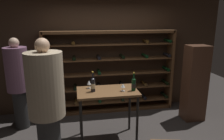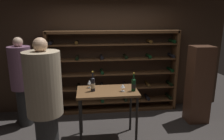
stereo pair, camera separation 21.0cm
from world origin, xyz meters
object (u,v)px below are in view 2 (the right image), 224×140
Objects in this scene: wine_rack at (114,73)px; display_cabinet at (199,85)px; person_bystander_red_print at (22,78)px; wine_glass_stemmed_right at (89,82)px; wine_bottle_red_label at (93,84)px; wine_bottle_gold_foil at (134,85)px; person_bystander_dark_jacket at (45,99)px; wine_glass_stemmed_left at (123,86)px; tasting_table at (107,97)px.

wine_rack is 1.87m from display_cabinet.
person_bystander_red_print is 1.46m from wine_glass_stemmed_right.
wine_bottle_gold_foil is at bearing -6.30° from wine_bottle_red_label.
person_bystander_dark_jacket is 5.85× the size of wine_bottle_gold_foil.
wine_glass_stemmed_left is (0.51, -0.07, -0.04)m from wine_bottle_red_label.
tasting_table is 3.20× the size of wine_bottle_gold_foil.
person_bystander_dark_jacket reaches higher than display_cabinet.
display_cabinet is at bearing 12.30° from wine_bottle_red_label.
wine_glass_stemmed_left is 0.89× the size of wine_glass_stemmed_right.
wine_rack reaches higher than wine_bottle_gold_foil.
wine_bottle_gold_foil is 2.25× the size of wine_glass_stemmed_right.
tasting_table is 0.55× the size of person_bystander_dark_jacket.
person_bystander_red_print is at bearing 5.36° from person_bystander_dark_jacket.
wine_bottle_gold_foil is (2.10, -0.83, 0.06)m from person_bystander_red_print.
wine_bottle_red_label is (1.40, -0.76, 0.07)m from person_bystander_red_print.
wine_rack is 1.84× the size of display_cabinet.
wine_rack is at bearing 77.86° from tasting_table.
person_bystander_dark_jacket is at bearing -123.82° from wine_rack.
wine_glass_stemmed_right is at bearing -62.32° from person_bystander_dark_jacket.
wine_bottle_gold_foil is at bearing -10.59° from tasting_table.
wine_bottle_gold_foil is (-1.53, -0.56, 0.25)m from display_cabinet.
display_cabinet is 11.10× the size of wine_glass_stemmed_right.
person_bystander_dark_jacket is 1.51m from person_bystander_red_print.
tasting_table is at bearing -92.36° from person_bystander_red_print.
wine_glass_stemmed_left reaches higher than tasting_table.
person_bystander_dark_jacket reaches higher than person_bystander_red_print.
wine_rack is 2.84× the size of tasting_table.
wine_rack reaches higher than display_cabinet.
wine_bottle_gold_foil is 2.52× the size of wine_glass_stemmed_left.
wine_bottle_gold_foil is at bearing -159.75° from display_cabinet.
wine_rack is at bearing 61.57° from wine_glass_stemmed_right.
wine_glass_stemmed_right is (0.65, 0.77, -0.02)m from person_bystander_dark_jacket.
person_bystander_dark_jacket reaches higher than wine_bottle_red_label.
tasting_table is 2.03m from display_cabinet.
wine_bottle_red_label is at bearing 173.70° from wine_bottle_gold_foil.
person_bystander_red_print reaches higher than display_cabinet.
tasting_table is at bearing -80.45° from person_bystander_dark_jacket.
wine_glass_stemmed_left is at bearing -24.21° from wine_glass_stemmed_right.
wine_bottle_gold_foil reaches higher than wine_glass_stemmed_right.
tasting_table is 0.35m from wine_bottle_red_label.
wine_glass_stemmed_left is (0.26, -0.08, 0.21)m from tasting_table.
display_cabinet is at bearing -92.01° from person_bystander_dark_jacket.
tasting_table is 0.35m from wine_glass_stemmed_left.
wine_bottle_red_label is 1.08× the size of wine_bottle_gold_foil.
display_cabinet is (3.62, -0.27, -0.19)m from person_bystander_red_print.
wine_glass_stemmed_left is (1.22, 0.51, -0.03)m from person_bystander_dark_jacket.
wine_bottle_red_label is at bearing -178.53° from tasting_table.
wine_bottle_gold_foil is at bearing -1.89° from wine_glass_stemmed_left.
person_bystander_red_print reaches higher than wine_glass_stemmed_right.
person_bystander_dark_jacket is (-0.96, -0.59, 0.24)m from tasting_table.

